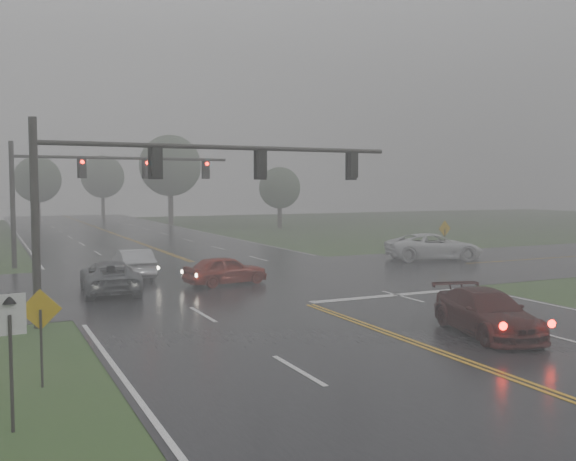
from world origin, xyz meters
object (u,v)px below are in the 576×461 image
signal_gantry_near (163,180)px  sedan_red (226,285)px  pickup_white (434,260)px  signal_gantry_far (85,179)px  car_grey (110,293)px  sedan_silver (134,278)px  sedan_maroon (486,335)px

signal_gantry_near → sedan_red: bearing=53.2°
pickup_white → signal_gantry_far: (-20.59, 7.30, 5.19)m
car_grey → pickup_white: bearing=-164.8°
sedan_silver → signal_gantry_far: signal_gantry_far is taller
sedan_silver → sedan_red: bearing=132.6°
car_grey → signal_gantry_near: 8.01m
sedan_red → signal_gantry_far: signal_gantry_far is taller
sedan_maroon → signal_gantry_near: (-8.64, 7.34, 5.01)m
sedan_red → sedan_maroon: bearing=-172.8°
sedan_red → car_grey: size_ratio=0.80×
sedan_red → sedan_silver: 5.50m
signal_gantry_near → signal_gantry_far: size_ratio=1.05×
sedan_red → car_grey: car_grey is taller
signal_gantry_far → pickup_white: bearing=-19.5°
car_grey → signal_gantry_far: size_ratio=0.39×
signal_gantry_near → sedan_maroon: bearing=-40.4°
sedan_silver → pickup_white: 19.25m
sedan_maroon → sedan_silver: sedan_silver is taller
sedan_red → signal_gantry_far: (-4.90, 11.24, 5.19)m
signal_gantry_near → signal_gantry_far: 17.45m
sedan_maroon → car_grey: size_ratio=0.95×
sedan_red → sedan_silver: sedan_silver is taller
sedan_maroon → car_grey: (-9.50, 13.53, 0.00)m
signal_gantry_far → sedan_silver: bearing=-79.2°
sedan_red → pickup_white: bearing=-85.1°
sedan_red → car_grey: 5.51m
sedan_silver → pickup_white: bearing=-178.5°
sedan_red → pickup_white: size_ratio=0.67×
signal_gantry_near → sedan_silver: bearing=84.1°
sedan_silver → signal_gantry_near: signal_gantry_near is taller
sedan_silver → signal_gantry_near: size_ratio=0.33×
car_grey → sedan_red: bearing=-175.2°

